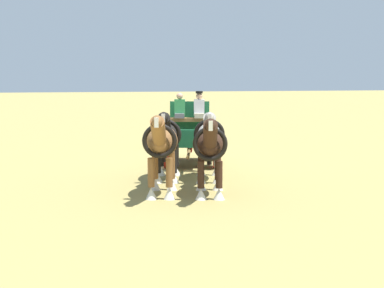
{
  "coord_description": "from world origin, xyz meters",
  "views": [
    {
      "loc": [
        22.3,
        -5.73,
        3.2
      ],
      "look_at": [
        4.27,
        -1.05,
        1.2
      ],
      "focal_mm": 58.77,
      "sensor_mm": 36.0,
      "label": 1
    }
  ],
  "objects_px": {
    "draft_horse_rear_off": "(167,137)",
    "draft_horse_lead_near": "(210,147)",
    "show_wagon": "(190,132)",
    "draft_horse_lead_off": "(161,145)",
    "draft_horse_rear_near": "(209,137)"
  },
  "relations": [
    {
      "from": "draft_horse_rear_off",
      "to": "draft_horse_lead_near",
      "type": "height_order",
      "value": "draft_horse_rear_off"
    },
    {
      "from": "show_wagon",
      "to": "draft_horse_lead_off",
      "type": "distance_m",
      "value": 6.18
    },
    {
      "from": "draft_horse_rear_off",
      "to": "draft_horse_lead_near",
      "type": "bearing_deg",
      "value": 10.93
    },
    {
      "from": "show_wagon",
      "to": "draft_horse_lead_off",
      "type": "bearing_deg",
      "value": -21.64
    },
    {
      "from": "show_wagon",
      "to": "draft_horse_rear_near",
      "type": "bearing_deg",
      "value": -5.2
    },
    {
      "from": "draft_horse_rear_off",
      "to": "show_wagon",
      "type": "bearing_deg",
      "value": 154.0
    },
    {
      "from": "draft_horse_lead_near",
      "to": "draft_horse_lead_off",
      "type": "xyz_separation_m",
      "value": [
        -0.35,
        -1.25,
        0.06
      ]
    },
    {
      "from": "draft_horse_rear_off",
      "to": "draft_horse_lead_off",
      "type": "bearing_deg",
      "value": -15.6
    },
    {
      "from": "draft_horse_rear_near",
      "to": "draft_horse_lead_off",
      "type": "distance_m",
      "value": 2.91
    },
    {
      "from": "draft_horse_rear_near",
      "to": "draft_horse_rear_off",
      "type": "xyz_separation_m",
      "value": [
        -0.35,
        -1.25,
        -0.0
      ]
    },
    {
      "from": "draft_horse_lead_off",
      "to": "draft_horse_rear_off",
      "type": "bearing_deg",
      "value": 164.4
    },
    {
      "from": "show_wagon",
      "to": "draft_horse_lead_near",
      "type": "bearing_deg",
      "value": -9.57
    },
    {
      "from": "show_wagon",
      "to": "draft_horse_lead_near",
      "type": "distance_m",
      "value": 6.18
    },
    {
      "from": "draft_horse_rear_off",
      "to": "draft_horse_lead_off",
      "type": "relative_size",
      "value": 1.04
    },
    {
      "from": "draft_horse_rear_near",
      "to": "draft_horse_lead_near",
      "type": "relative_size",
      "value": 1.07
    }
  ]
}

